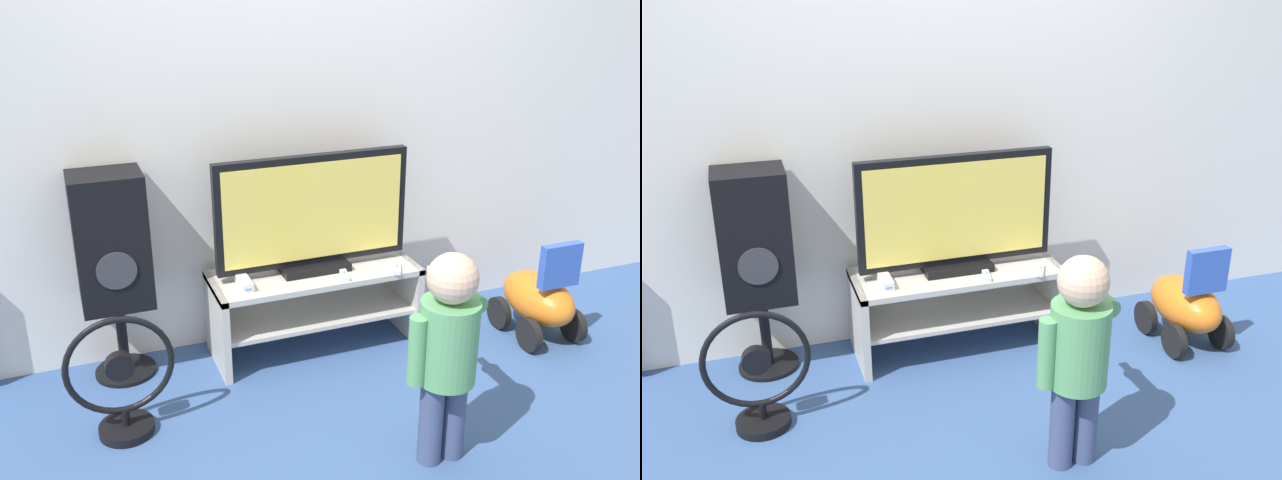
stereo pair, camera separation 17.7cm
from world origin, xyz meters
TOP-DOWN VIEW (x-y plane):
  - ground_plane at (0.00, 0.00)m, footprint 16.00×16.00m
  - wall_back at (0.00, 0.48)m, footprint 10.00×0.06m
  - tv_stand at (0.00, 0.20)m, footprint 1.07×0.40m
  - television at (0.00, 0.22)m, footprint 1.00×0.20m
  - game_console at (-0.39, 0.15)m, footprint 0.06×0.18m
  - remote_primary at (0.40, 0.05)m, footprint 0.09×0.13m
  - remote_secondary at (0.11, 0.07)m, footprint 0.06×0.13m
  - child at (0.16, -0.83)m, footprint 0.35×0.51m
  - speaker_tower at (-0.97, 0.30)m, footprint 0.33×0.30m
  - floor_fan at (-1.03, -0.20)m, footprint 0.46×0.24m
  - ride_on_toy at (1.18, -0.12)m, footprint 0.33×0.49m

SIDE VIEW (x-z plane):
  - ground_plane at x=0.00m, z-range 0.00..0.00m
  - ride_on_toy at x=1.18m, z-range -0.07..0.51m
  - floor_fan at x=-1.03m, z-range -0.03..0.53m
  - tv_stand at x=0.00m, z-range 0.07..0.51m
  - remote_primary at x=0.40m, z-range 0.44..0.47m
  - remote_secondary at x=0.11m, z-range 0.44..0.47m
  - game_console at x=-0.39m, z-range 0.44..0.49m
  - child at x=0.16m, z-range 0.08..1.00m
  - speaker_tower at x=-0.97m, z-range 0.16..1.20m
  - television at x=0.00m, z-range 0.44..1.04m
  - wall_back at x=0.00m, z-range 0.00..2.60m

